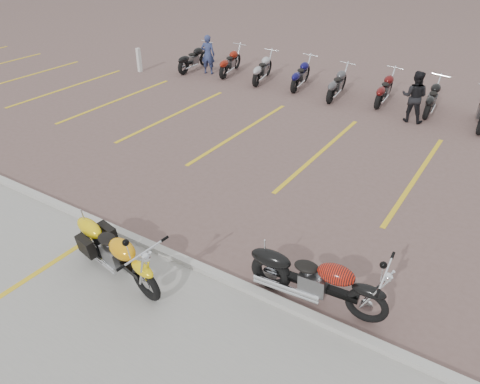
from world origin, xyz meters
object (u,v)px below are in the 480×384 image
object	(u,v)px
bollard	(139,60)
flame_cruiser	(314,280)
person_b	(414,97)
person_a	(208,54)
yellow_cruiser	(118,253)

from	to	relation	value
bollard	flame_cruiser	bearing A→B (deg)	-35.43
person_b	bollard	world-z (taller)	person_b
flame_cruiser	person_a	xyz separation A→B (m)	(-9.68, 10.17, 0.30)
person_a	person_b	distance (m)	8.80
yellow_cruiser	flame_cruiser	size ratio (longest dim) A/B	0.99
person_b	bollard	size ratio (longest dim) A/B	1.67
flame_cruiser	bollard	bearing A→B (deg)	140.36
person_b	bollard	bearing A→B (deg)	-0.83
yellow_cruiser	flame_cruiser	distance (m)	3.58
flame_cruiser	bollard	xyz separation A→B (m)	(-12.33, 8.77, -0.00)
person_a	person_b	world-z (taller)	person_b
person_a	yellow_cruiser	bearing A→B (deg)	100.40
yellow_cruiser	bollard	xyz separation A→B (m)	(-8.98, 10.05, -0.00)
person_b	flame_cruiser	bearing A→B (deg)	91.61
flame_cruiser	person_a	world-z (taller)	person_a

